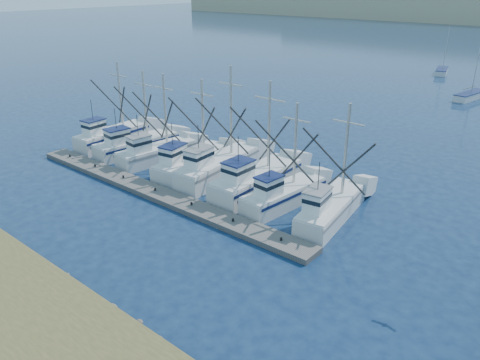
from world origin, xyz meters
name	(u,v)px	position (x,y,z in m)	size (l,w,h in m)	color
ground	(164,270)	(0.00, 0.00, 0.00)	(500.00, 500.00, 0.00)	#0E1E3D
floating_dock	(155,193)	(-8.35, 6.53, 0.19)	(28.93, 1.93, 0.39)	#64605A
trawler_fleet	(201,165)	(-8.39, 11.73, 0.97)	(28.14, 9.49, 9.23)	silver
sailboat_near	(470,96)	(1.12, 56.46, 0.49)	(2.80, 6.97, 8.10)	silver
sailboat_far	(442,71)	(-8.46, 73.56, 0.49)	(3.18, 6.30, 8.10)	silver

